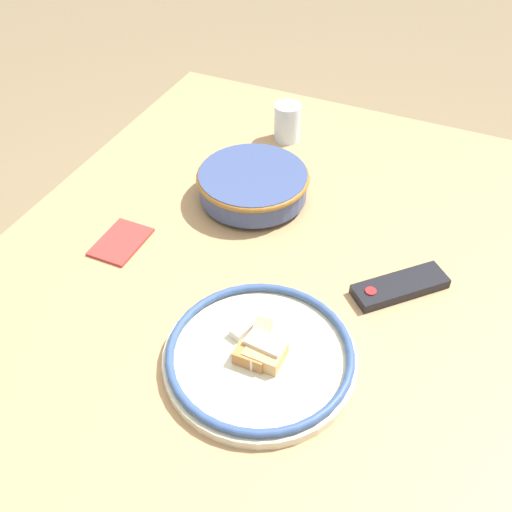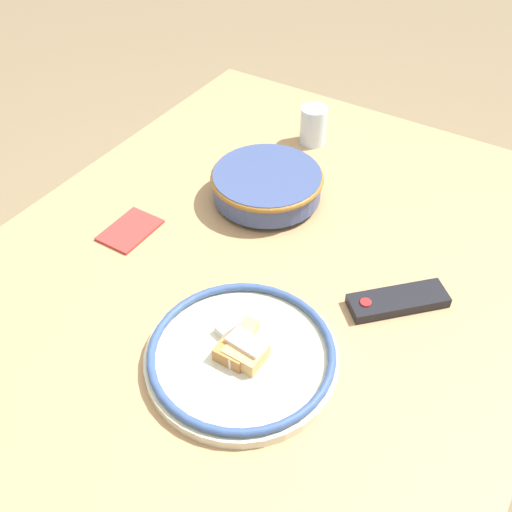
# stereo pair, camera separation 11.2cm
# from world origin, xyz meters

# --- Properties ---
(ground_plane) EXTENTS (8.00, 8.00, 0.00)m
(ground_plane) POSITION_xyz_m (0.00, 0.00, 0.00)
(ground_plane) COLOR #7F6B4C
(dining_table) EXTENTS (1.35, 1.05, 0.73)m
(dining_table) POSITION_xyz_m (0.00, 0.00, 0.66)
(dining_table) COLOR tan
(dining_table) RESTS_ON ground_plane
(noodle_bowl) EXTENTS (0.24, 0.24, 0.07)m
(noodle_bowl) POSITION_xyz_m (-0.20, -0.11, 0.77)
(noodle_bowl) COLOR #384775
(noodle_bowl) RESTS_ON dining_table
(food_plate) EXTENTS (0.32, 0.32, 0.05)m
(food_plate) POSITION_xyz_m (0.20, 0.09, 0.75)
(food_plate) COLOR beige
(food_plate) RESTS_ON dining_table
(tv_remote) EXTENTS (0.17, 0.17, 0.02)m
(tv_remote) POSITION_xyz_m (-0.06, 0.25, 0.74)
(tv_remote) COLOR black
(tv_remote) RESTS_ON dining_table
(drinking_glass) EXTENTS (0.06, 0.06, 0.09)m
(drinking_glass) POSITION_xyz_m (-0.45, -0.13, 0.78)
(drinking_glass) COLOR silver
(drinking_glass) RESTS_ON dining_table
(folded_napkin) EXTENTS (0.12, 0.08, 0.01)m
(folded_napkin) POSITION_xyz_m (0.04, -0.29, 0.74)
(folded_napkin) COLOR #B2332D
(folded_napkin) RESTS_ON dining_table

